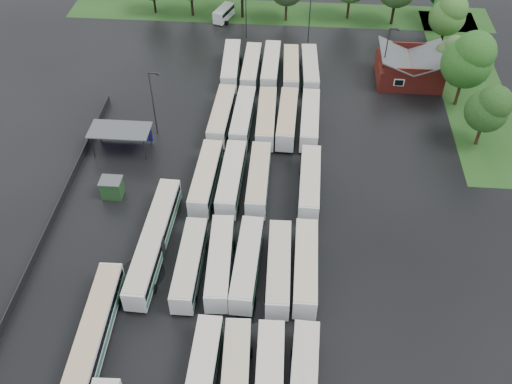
{
  "coord_description": "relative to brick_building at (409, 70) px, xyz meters",
  "views": [
    {
      "loc": [
        5.98,
        -38.1,
        50.08
      ],
      "look_at": [
        2.0,
        12.0,
        2.5
      ],
      "focal_mm": 40.0,
      "sensor_mm": 36.0,
      "label": 1
    }
  ],
  "objects": [
    {
      "name": "ground",
      "position": [
        -24.0,
        -42.77,
        -1.87
      ],
      "size": [
        160.0,
        160.0,
        0.0
      ],
      "primitive_type": "plane",
      "color": "black",
      "rests_on": "ground"
    },
    {
      "name": "brick_building",
      "position": [
        0.0,
        0.0,
        0.0
      ],
      "size": [
        10.07,
        8.6,
        5.39
      ],
      "color": "maroon",
      "rests_on": "ground"
    },
    {
      "name": "wash_shed",
      "position": [
        -41.2,
        -20.74,
        1.12
      ],
      "size": [
        8.2,
        4.2,
        3.58
      ],
      "color": "#2D2D30",
      "rests_on": "ground"
    },
    {
      "name": "utility_hut",
      "position": [
        -40.2,
        -30.17,
        -0.55
      ],
      "size": [
        2.7,
        2.2,
        2.62
      ],
      "color": "#1F4720",
      "rests_on": "ground"
    },
    {
      "name": "grass_strip_north",
      "position": [
        -22.0,
        22.03,
        -1.86
      ],
      "size": [
        80.0,
        10.0,
        0.01
      ],
      "primitive_type": "cube",
      "color": "#224D18",
      "rests_on": "ground"
    },
    {
      "name": "grass_strip_east",
      "position": [
        10.0,
        0.03,
        -1.86
      ],
      "size": [
        10.0,
        50.0,
        0.01
      ],
      "primitive_type": "cube",
      "color": "#224D18",
      "rests_on": "ground"
    },
    {
      "name": "west_fence",
      "position": [
        -46.2,
        -34.77,
        -1.27
      ],
      "size": [
        0.1,
        50.0,
        1.2
      ],
      "primitive_type": "cube",
      "color": "#2D2D30",
      "rests_on": "ground"
    },
    {
      "name": "bus_r1c1",
      "position": [
        -25.05,
        -54.95,
        -0.1
      ],
      "size": [
        2.56,
        11.54,
        3.21
      ],
      "rotation": [
        0.0,
        0.0,
        -0.01
      ],
      "color": "white",
      "rests_on": "ground"
    },
    {
      "name": "bus_r1c2",
      "position": [
        -21.94,
        -55.23,
        -0.07
      ],
      "size": [
        3.06,
        11.84,
        3.27
      ],
      "rotation": [
        0.0,
        0.0,
        0.05
      ],
      "color": "white",
      "rests_on": "ground"
    },
    {
      "name": "bus_r1c4",
      "position": [
        -15.73,
        -54.89,
        -0.08
      ],
      "size": [
        2.87,
        11.71,
        3.24
      ],
      "rotation": [
        0.0,
        0.0,
        -0.03
      ],
      "color": "white",
      "rests_on": "ground"
    },
    {
      "name": "bus_r2c0",
      "position": [
        -28.36,
        -41.91,
        -0.11
      ],
      "size": [
        2.48,
        11.49,
        3.2
      ],
      "rotation": [
        0.0,
        0.0,
        0.0
      ],
      "color": "white",
      "rests_on": "ground"
    },
    {
      "name": "bus_r2c1",
      "position": [
        -25.1,
        -41.39,
        -0.08
      ],
      "size": [
        3.06,
        11.81,
        3.26
      ],
      "rotation": [
        0.0,
        0.0,
        0.05
      ],
      "color": "white",
      "rests_on": "ground"
    },
    {
      "name": "bus_r2c2",
      "position": [
        -22.13,
        -41.39,
        -0.07
      ],
      "size": [
        2.84,
        11.82,
        3.27
      ],
      "rotation": [
        0.0,
        0.0,
        -0.03
      ],
      "color": "white",
      "rests_on": "ground"
    },
    {
      "name": "bus_r2c3",
      "position": [
        -18.66,
        -41.72,
        -0.08
      ],
      "size": [
        2.72,
        11.74,
        3.25
      ],
      "rotation": [
        0.0,
        0.0,
        0.02
      ],
      "color": "white",
      "rests_on": "ground"
    },
    {
      "name": "bus_r2c4",
      "position": [
        -15.76,
        -41.34,
        -0.06
      ],
      "size": [
        2.52,
        11.79,
        3.28
      ],
      "rotation": [
        0.0,
        0.0,
        -0.0
      ],
      "color": "white",
      "rests_on": "ground"
    },
    {
      "name": "bus_r3c0",
      "position": [
        -28.57,
        -27.92,
        -0.03
      ],
      "size": [
        2.9,
        12.08,
        3.34
      ],
      "rotation": [
        0.0,
        0.0,
        -0.03
      ],
      "color": "white",
      "rests_on": "ground"
    },
    {
      "name": "bus_r3c1",
      "position": [
        -25.36,
        -27.8,
        -0.02
      ],
      "size": [
        2.79,
        12.08,
        3.35
      ],
      "rotation": [
        0.0,
        0.0,
        -0.02
      ],
      "color": "white",
      "rests_on": "ground"
    },
    {
      "name": "bus_r3c2",
      "position": [
        -21.92,
        -27.65,
        -0.06
      ],
      "size": [
        2.56,
        11.81,
        3.28
      ],
      "rotation": [
        0.0,
        0.0,
        0.0
      ],
      "color": "white",
      "rests_on": "ground"
    },
    {
      "name": "bus_r3c4",
      "position": [
        -15.47,
        -27.8,
        -0.06
      ],
      "size": [
        2.71,
        11.81,
        3.28
      ],
      "rotation": [
        0.0,
        0.0,
        -0.02
      ],
      "color": "white",
      "rests_on": "ground"
    },
    {
      "name": "bus_r4c0",
      "position": [
        -28.21,
        -14.44,
        -0.03
      ],
      "size": [
        2.94,
        12.08,
        3.34
      ],
      "rotation": [
        0.0,
        0.0,
        -0.03
      ],
      "color": "white",
      "rests_on": "ground"
    },
    {
      "name": "bus_r4c1",
      "position": [
        -25.16,
        -14.54,
        -0.04
      ],
      "size": [
        2.8,
        11.95,
        3.31
      ],
      "rotation": [
        0.0,
        0.0,
        -0.02
      ],
      "color": "white",
      "rests_on": "ground"
    },
    {
      "name": "bus_r4c2",
      "position": [
        -21.81,
        -14.6,
        -0.04
      ],
      "size": [
        2.74,
        12.0,
        3.33
      ],
      "rotation": [
        0.0,
        0.0,
        0.02
      ],
      "color": "white",
      "rests_on": "ground"
    },
    {
      "name": "bus_r4c3",
      "position": [
        -18.82,
        -14.43,
        -0.04
      ],
      "size": [
        2.83,
        11.99,
        3.32
      ],
      "rotation": [
        0.0,
        0.0,
        -0.02
      ],
      "color": "white",
      "rests_on": "ground"
    },
    {
      "name": "bus_r4c4",
      "position": [
        -15.6,
        -14.48,
        -0.06
      ],
      "size": [
        2.74,
        11.83,
        3.28
      ],
      "rotation": [
        0.0,
        0.0,
        -0.02
      ],
      "color": "white",
      "rests_on": "ground"
    },
    {
      "name": "bus_r5c0",
      "position": [
        -28.42,
        -0.74,
        -0.03
      ],
      "size": [
        3.1,
        12.11,
        3.34
      ],
      "rotation": [
        0.0,
        0.0,
        0.05
      ],
      "color": "white",
      "rests_on": "ground"
    },
    {
      "name": "bus_r5c1",
      "position": [
        -25.13,
        -1.07,
        -0.1
      ],
      "size": [
        2.53,
        11.58,
        3.22
      ],
      "rotation": [
        0.0,
        0.0,
        -0.01
      ],
      "color": "white",
      "rests_on": "ground"
    },
    {
      "name": "bus_r5c2",
      "position": [
        -22.0,
        -0.55,
        -0.04
      ],
      "size": [
        2.63,
        11.96,
        3.32
      ],
      "rotation": [
        0.0,
        0.0,
        -0.01
      ],
      "color": "white",
      "rests_on": "ground"
    },
    {
      "name": "bus_r5c3",
      "position": [
        -18.77,
        -1.04,
        -0.12
      ],
      "size": [
        2.81,
        11.46,
        3.17
      ],
      "rotation": [
        0.0,
        0.0,
        0.04
      ],
      "color": "white",
      "rests_on": "ground"
    },
    {
      "name": "bus_r5c4",
      "position": [
        -15.75,
        -0.91,
        -0.09
      ],
      "size": [
        3.03,
        11.71,
        3.23
      ],
      "rotation": [
        0.0,
        0.0,
        0.05
      ],
      "color": "white",
      "rests_on": "ground"
    },
    {
      "name": "artic_bus_west_b",
      "position": [
        -32.93,
        -38.87,
        -0.05
      ],
      "size": [
        3.04,
        17.73,
        3.28
      ],
      "rotation": [
        0.0,
        0.0,
        -0.03
      ],
      "color": "white",
      "rests_on": "ground"
    },
    {
      "name": "artic_bus_west_c",
      "position": [
        -36.22,
        -52.25,
        -0.08
      ],
      "size": [
        2.89,
        17.43,
        3.22
      ],
      "rotation": [
        0.0,
        0.0,
        0.03
      ],
      "color": "white",
      "rests_on": "ground"
    },
    {
      "name": "minibus",
      "position": [
        -31.96,
        18.47,
        -0.56
      ],
      "size": [
        3.64,
        5.75,
        2.36
      ],
      "rotation": [
        0.0,
        0.0,
        -0.33
      ],
      "color": "white",
      "rests_on": "ground"
    },
    {
      "name": "tree_east_0",
      "position": [
        7.96,
        -16.01,
        4.3
      ],
      "size": [
        5.79,
        5.79,
        9.59
      ],
      "color": "#3B2619",
      "rests_on": "ground"
    },
    {
      "name": "tree_east_1",
      "position": [
        6.76,
        -6.36,
        5.97
      ],
      "size": [
        7.36,
        7.36,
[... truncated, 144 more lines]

